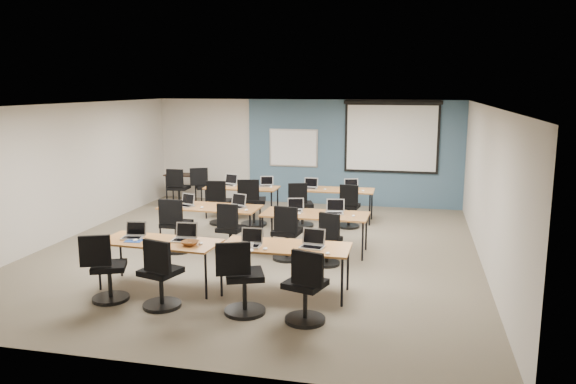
% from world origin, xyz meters
% --- Properties ---
extents(floor, '(8.00, 9.00, 0.02)m').
position_xyz_m(floor, '(0.00, 0.00, 0.00)').
color(floor, '#6B6354').
rests_on(floor, ground).
extents(ceiling, '(8.00, 9.00, 0.02)m').
position_xyz_m(ceiling, '(0.00, 0.00, 2.70)').
color(ceiling, white).
rests_on(ceiling, ground).
extents(wall_back, '(8.00, 0.04, 2.70)m').
position_xyz_m(wall_back, '(0.00, 4.50, 1.35)').
color(wall_back, beige).
rests_on(wall_back, ground).
extents(wall_front, '(8.00, 0.04, 2.70)m').
position_xyz_m(wall_front, '(0.00, -4.50, 1.35)').
color(wall_front, beige).
rests_on(wall_front, ground).
extents(wall_left, '(0.04, 9.00, 2.70)m').
position_xyz_m(wall_left, '(-4.00, 0.00, 1.35)').
color(wall_left, beige).
rests_on(wall_left, ground).
extents(wall_right, '(0.04, 9.00, 2.70)m').
position_xyz_m(wall_right, '(4.00, 0.00, 1.35)').
color(wall_right, beige).
rests_on(wall_right, ground).
extents(blue_accent_panel, '(5.50, 0.04, 2.70)m').
position_xyz_m(blue_accent_panel, '(1.25, 4.47, 1.35)').
color(blue_accent_panel, '#3D5977').
rests_on(blue_accent_panel, wall_back).
extents(whiteboard, '(1.28, 0.03, 0.98)m').
position_xyz_m(whiteboard, '(-0.30, 4.43, 1.45)').
color(whiteboard, silver).
rests_on(whiteboard, wall_back).
extents(projector_screen, '(2.40, 0.10, 1.82)m').
position_xyz_m(projector_screen, '(2.20, 4.41, 1.89)').
color(projector_screen, black).
rests_on(projector_screen, wall_back).
extents(training_table_front_left, '(1.82, 0.76, 0.73)m').
position_xyz_m(training_table_front_left, '(-0.91, -2.21, 0.69)').
color(training_table_front_left, '#995629').
rests_on(training_table_front_left, floor).
extents(training_table_front_right, '(1.89, 0.79, 0.73)m').
position_xyz_m(training_table_front_right, '(1.00, -2.04, 0.69)').
color(training_table_front_right, '#A56837').
rests_on(training_table_front_right, floor).
extents(training_table_mid_left, '(1.94, 0.81, 0.73)m').
position_xyz_m(training_table_mid_left, '(-1.05, 0.30, 0.69)').
color(training_table_mid_left, olive).
rests_on(training_table_mid_left, floor).
extents(training_table_mid_right, '(1.94, 0.81, 0.73)m').
position_xyz_m(training_table_mid_right, '(1.05, 0.14, 0.69)').
color(training_table_mid_right, '#945833').
rests_on(training_table_mid_right, floor).
extents(training_table_back_left, '(1.69, 0.70, 0.73)m').
position_xyz_m(training_table_back_left, '(-1.10, 2.48, 0.68)').
color(training_table_back_left, '#9E6B29').
rests_on(training_table_back_left, floor).
extents(training_table_back_right, '(1.72, 0.72, 0.73)m').
position_xyz_m(training_table_back_right, '(1.07, 2.68, 0.68)').
color(training_table_back_right, brown).
rests_on(training_table_back_right, floor).
extents(laptop_0, '(0.32, 0.27, 0.24)m').
position_xyz_m(laptop_0, '(-1.38, -2.14, 0.79)').
color(laptop_0, '#9E9EA9').
rests_on(laptop_0, training_table_front_left).
extents(mouse_0, '(0.10, 0.12, 0.04)m').
position_xyz_m(mouse_0, '(-1.27, -2.30, 0.74)').
color(mouse_0, white).
rests_on(mouse_0, training_table_front_left).
extents(task_chair_0, '(0.56, 0.52, 1.00)m').
position_xyz_m(task_chair_0, '(-1.41, -2.92, 0.41)').
color(task_chair_0, black).
rests_on(task_chair_0, floor).
extents(laptop_1, '(0.34, 0.29, 0.26)m').
position_xyz_m(laptop_1, '(-0.56, -2.09, 0.79)').
color(laptop_1, silver).
rests_on(laptop_1, training_table_front_left).
extents(mouse_1, '(0.08, 0.10, 0.03)m').
position_xyz_m(mouse_1, '(-0.24, -2.24, 0.74)').
color(mouse_1, white).
rests_on(mouse_1, training_table_front_left).
extents(task_chair_1, '(0.54, 0.54, 1.01)m').
position_xyz_m(task_chair_1, '(-0.55, -2.99, 0.42)').
color(task_chair_1, black).
rests_on(task_chair_1, floor).
extents(laptop_2, '(0.33, 0.28, 0.25)m').
position_xyz_m(laptop_2, '(0.50, -2.15, 0.79)').
color(laptop_2, '#B4B4B8').
rests_on(laptop_2, training_table_front_right).
extents(mouse_2, '(0.08, 0.11, 0.04)m').
position_xyz_m(mouse_2, '(0.76, -2.30, 0.74)').
color(mouse_2, white).
rests_on(mouse_2, training_table_front_right).
extents(task_chair_2, '(0.60, 0.57, 1.04)m').
position_xyz_m(task_chair_2, '(0.61, -2.93, 0.43)').
color(task_chair_2, black).
rests_on(task_chair_2, floor).
extents(laptop_3, '(0.34, 0.29, 0.26)m').
position_xyz_m(laptop_3, '(1.40, -2.02, 0.79)').
color(laptop_3, silver).
rests_on(laptop_3, training_table_front_right).
extents(mouse_3, '(0.07, 0.10, 0.03)m').
position_xyz_m(mouse_3, '(1.67, -2.31, 0.74)').
color(mouse_3, white).
rests_on(mouse_3, training_table_front_right).
extents(task_chair_3, '(0.55, 0.54, 1.01)m').
position_xyz_m(task_chair_3, '(1.50, -3.03, 0.42)').
color(task_chair_3, black).
rests_on(task_chair_3, floor).
extents(laptop_4, '(0.31, 0.26, 0.24)m').
position_xyz_m(laptop_4, '(-1.51, 0.22, 0.79)').
color(laptop_4, '#ADADAD').
rests_on(laptop_4, training_table_mid_left).
extents(mouse_4, '(0.06, 0.10, 0.04)m').
position_xyz_m(mouse_4, '(-1.15, 0.12, 0.74)').
color(mouse_4, white).
rests_on(mouse_4, training_table_mid_left).
extents(task_chair_4, '(0.55, 0.55, 1.03)m').
position_xyz_m(task_chair_4, '(-1.46, -0.45, 0.43)').
color(task_chair_4, black).
rests_on(task_chair_4, floor).
extents(laptop_5, '(0.33, 0.28, 0.25)m').
position_xyz_m(laptop_5, '(-0.51, 0.35, 0.79)').
color(laptop_5, '#AFAFBD').
rests_on(laptop_5, training_table_mid_left).
extents(mouse_5, '(0.08, 0.11, 0.04)m').
position_xyz_m(mouse_5, '(-0.26, 0.09, 0.74)').
color(mouse_5, white).
rests_on(mouse_5, training_table_mid_left).
extents(task_chair_5, '(0.49, 0.49, 0.97)m').
position_xyz_m(task_chair_5, '(-0.43, -0.37, 0.40)').
color(task_chair_5, black).
rests_on(task_chair_5, floor).
extents(laptop_6, '(0.31, 0.26, 0.24)m').
position_xyz_m(laptop_6, '(0.64, 0.25, 0.79)').
color(laptop_6, '#B0B0B7').
rests_on(laptop_6, training_table_mid_right).
extents(mouse_6, '(0.08, 0.11, 0.04)m').
position_xyz_m(mouse_6, '(0.78, 0.02, 0.74)').
color(mouse_6, white).
rests_on(mouse_6, training_table_mid_right).
extents(task_chair_6, '(0.52, 0.52, 1.00)m').
position_xyz_m(task_chair_6, '(0.66, -0.47, 0.41)').
color(task_chair_6, black).
rests_on(task_chair_6, floor).
extents(laptop_7, '(0.33, 0.28, 0.25)m').
position_xyz_m(laptop_7, '(1.40, 0.25, 0.79)').
color(laptop_7, '#BBBBBB').
rests_on(laptop_7, training_table_mid_right).
extents(mouse_7, '(0.08, 0.11, 0.03)m').
position_xyz_m(mouse_7, '(1.76, 0.06, 0.74)').
color(mouse_7, white).
rests_on(mouse_7, training_table_mid_right).
extents(task_chair_7, '(0.48, 0.46, 0.95)m').
position_xyz_m(task_chair_7, '(1.40, -0.61, 0.39)').
color(task_chair_7, black).
rests_on(task_chair_7, floor).
extents(laptop_8, '(0.34, 0.29, 0.26)m').
position_xyz_m(laptop_8, '(-1.44, 2.64, 0.79)').
color(laptop_8, silver).
rests_on(laptop_8, training_table_back_left).
extents(mouse_8, '(0.08, 0.11, 0.03)m').
position_xyz_m(mouse_8, '(-1.29, 2.51, 0.74)').
color(mouse_8, white).
rests_on(mouse_8, training_table_back_left).
extents(task_chair_8, '(0.52, 0.52, 1.00)m').
position_xyz_m(task_chair_8, '(-1.39, 1.76, 0.41)').
color(task_chair_8, black).
rests_on(task_chair_8, floor).
extents(laptop_9, '(0.30, 0.26, 0.23)m').
position_xyz_m(laptop_9, '(-0.57, 2.69, 0.79)').
color(laptop_9, '#ADACB2').
rests_on(laptop_9, training_table_back_left).
extents(mouse_9, '(0.09, 0.12, 0.04)m').
position_xyz_m(mouse_9, '(-0.42, 2.56, 0.74)').
color(mouse_9, white).
rests_on(mouse_9, training_table_back_left).
extents(task_chair_9, '(0.58, 0.58, 1.05)m').
position_xyz_m(task_chair_9, '(-0.65, 1.81, 0.44)').
color(task_chair_9, black).
rests_on(task_chair_9, floor).
extents(laptop_10, '(0.31, 0.27, 0.24)m').
position_xyz_m(laptop_10, '(0.49, 2.64, 0.79)').
color(laptop_10, '#A4A4AC').
rests_on(laptop_10, training_table_back_right).
extents(mouse_10, '(0.06, 0.09, 0.03)m').
position_xyz_m(mouse_10, '(0.84, 2.55, 0.74)').
color(mouse_10, white).
rests_on(mouse_10, training_table_back_right).
extents(task_chair_10, '(0.52, 0.51, 0.99)m').
position_xyz_m(task_chair_10, '(0.42, 1.95, 0.41)').
color(task_chair_10, black).
rests_on(task_chair_10, floor).
extents(laptop_11, '(0.32, 0.27, 0.24)m').
position_xyz_m(laptop_11, '(1.41, 2.69, 0.79)').
color(laptop_11, silver).
rests_on(laptop_11, training_table_back_right).
extents(mouse_11, '(0.08, 0.11, 0.04)m').
position_xyz_m(mouse_11, '(1.70, 2.55, 0.74)').
color(mouse_11, white).
rests_on(mouse_11, training_table_back_right).
extents(task_chair_11, '(0.49, 0.49, 0.97)m').
position_xyz_m(task_chair_11, '(1.44, 2.08, 0.40)').
color(task_chair_11, black).
rests_on(task_chair_11, floor).
extents(blue_mousepad, '(0.27, 0.23, 0.01)m').
position_xyz_m(blue_mousepad, '(-1.30, -2.30, 0.73)').
color(blue_mousepad, navy).
rests_on(blue_mousepad, training_table_front_left).
extents(snack_bowl, '(0.32, 0.32, 0.07)m').
position_xyz_m(snack_bowl, '(-0.37, -2.32, 0.77)').
color(snack_bowl, brown).
rests_on(snack_bowl, training_table_front_left).
extents(snack_plate, '(0.19, 0.19, 0.01)m').
position_xyz_m(snack_plate, '(0.52, -2.40, 0.74)').
color(snack_plate, white).
rests_on(snack_plate, training_table_front_right).
extents(coffee_cup, '(0.07, 0.07, 0.06)m').
position_xyz_m(coffee_cup, '(0.55, -2.29, 0.77)').
color(coffee_cup, white).
rests_on(coffee_cup, snack_plate).
extents(utility_table, '(0.94, 0.52, 0.75)m').
position_xyz_m(utility_table, '(-3.14, 3.86, 0.66)').
color(utility_table, black).
rests_on(utility_table, floor).
extents(spare_chair_a, '(0.60, 0.55, 1.02)m').
position_xyz_m(spare_chair_a, '(-2.38, 3.38, 0.42)').
color(spare_chair_a, black).
rests_on(spare_chair_a, floor).
extents(spare_chair_b, '(0.53, 0.53, 1.01)m').
position_xyz_m(spare_chair_b, '(-2.99, 3.15, 0.42)').
color(spare_chair_b, black).
rests_on(spare_chair_b, floor).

